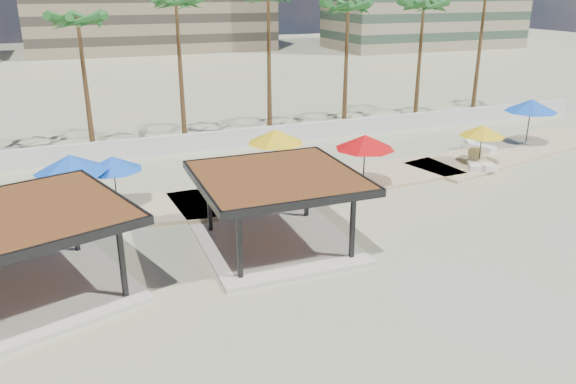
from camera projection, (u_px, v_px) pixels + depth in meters
name	position (u px, v px, depth m)	size (l,w,h in m)	color
ground	(352.00, 245.00, 22.93)	(200.00, 200.00, 0.00)	tan
promenade	(319.00, 181.00, 30.29)	(44.45, 7.97, 0.24)	#C6B284
boundary_wall	(239.00, 138.00, 36.70)	(56.00, 0.30, 1.20)	silver
pavilion_central	(277.00, 204.00, 22.16)	(6.17, 6.17, 3.11)	beige
pavilion_west	(29.00, 246.00, 18.57)	(7.76, 7.76, 3.13)	beige
umbrella_a	(70.00, 164.00, 24.58)	(3.44, 3.44, 2.86)	beige
umbrella_b	(275.00, 137.00, 29.57)	(3.18, 3.18, 2.69)	beige
umbrella_c	(365.00, 142.00, 28.38)	(3.20, 3.20, 2.74)	beige
umbrella_d	(531.00, 106.00, 36.07)	(3.90, 3.90, 2.96)	beige
umbrella_e	(482.00, 131.00, 32.00)	(3.03, 3.03, 2.33)	beige
umbrella_f	(113.00, 163.00, 25.91)	(3.38, 3.38, 2.40)	beige
lounger_a	(15.00, 205.00, 26.19)	(0.92, 1.96, 0.71)	white
lounger_b	(474.00, 164.00, 32.12)	(1.59, 2.01, 0.75)	white
lounger_c	(478.00, 146.00, 35.60)	(1.42, 2.35, 0.85)	white
lounger_d	(482.00, 163.00, 32.23)	(1.13, 2.30, 0.84)	white
palm_c	(78.00, 25.00, 32.97)	(3.00, 3.00, 8.93)	brown
palm_d	(176.00, 8.00, 35.43)	(3.00, 3.00, 9.86)	brown
palm_e	(268.00, 2.00, 36.95)	(3.00, 3.00, 10.17)	brown
palm_f	(348.00, 12.00, 39.43)	(3.00, 3.00, 9.39)	brown
palm_g	(423.00, 10.00, 41.12)	(3.00, 3.00, 9.45)	brown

